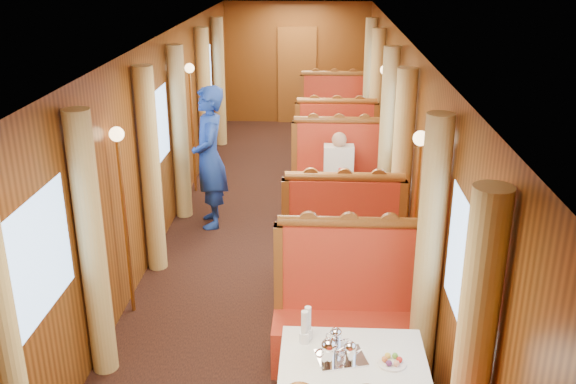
# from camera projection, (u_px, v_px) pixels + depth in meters

# --- Properties ---
(floor) EXTENTS (3.00, 12.00, 0.01)m
(floor) POSITION_uv_depth(u_px,v_px,m) (280.00, 241.00, 8.18)
(floor) COLOR black
(floor) RESTS_ON ground
(ceiling) EXTENTS (3.00, 12.00, 0.01)m
(ceiling) POSITION_uv_depth(u_px,v_px,m) (279.00, 42.00, 7.29)
(ceiling) COLOR silver
(ceiling) RESTS_ON wall_left
(wall_far) EXTENTS (3.00, 0.01, 2.50)m
(wall_far) POSITION_uv_depth(u_px,v_px,m) (297.00, 63.00, 13.34)
(wall_far) COLOR brown
(wall_far) RESTS_ON floor
(wall_left) EXTENTS (0.01, 12.00, 2.50)m
(wall_left) POSITION_uv_depth(u_px,v_px,m) (156.00, 145.00, 7.81)
(wall_left) COLOR brown
(wall_left) RESTS_ON floor
(wall_right) EXTENTS (0.01, 12.00, 2.50)m
(wall_right) POSITION_uv_depth(u_px,v_px,m) (404.00, 149.00, 7.67)
(wall_right) COLOR brown
(wall_right) RESTS_ON floor
(doorway_far) EXTENTS (0.80, 0.04, 2.00)m
(doorway_far) POSITION_uv_depth(u_px,v_px,m) (297.00, 76.00, 13.40)
(doorway_far) COLOR brown
(doorway_far) RESTS_ON floor
(banquette_near_aft) EXTENTS (1.30, 0.55, 1.34)m
(banquette_near_aft) POSITION_uv_depth(u_px,v_px,m) (347.00, 319.00, 5.68)
(banquette_near_aft) COLOR #A81214
(banquette_near_aft) RESTS_ON floor
(table_mid) EXTENTS (1.05, 0.72, 0.75)m
(table_mid) POSITION_uv_depth(u_px,v_px,m) (339.00, 215.00, 8.02)
(table_mid) COLOR white
(table_mid) RESTS_ON floor
(banquette_mid_fwd) EXTENTS (1.30, 0.55, 1.34)m
(banquette_mid_fwd) POSITION_uv_depth(u_px,v_px,m) (342.00, 246.00, 7.05)
(banquette_mid_fwd) COLOR #A81214
(banquette_mid_fwd) RESTS_ON floor
(banquette_mid_aft) EXTENTS (1.30, 0.55, 1.34)m
(banquette_mid_aft) POSITION_uv_depth(u_px,v_px,m) (338.00, 183.00, 8.94)
(banquette_mid_aft) COLOR #A81214
(banquette_mid_aft) RESTS_ON floor
(table_far) EXTENTS (1.05, 0.72, 0.75)m
(table_far) POSITION_uv_depth(u_px,v_px,m) (334.00, 138.00, 11.28)
(table_far) COLOR white
(table_far) RESTS_ON floor
(banquette_far_fwd) EXTENTS (1.30, 0.55, 1.34)m
(banquette_far_fwd) POSITION_uv_depth(u_px,v_px,m) (335.00, 152.00, 10.32)
(banquette_far_fwd) COLOR #A81214
(banquette_far_fwd) RESTS_ON floor
(banquette_far_aft) EXTENTS (1.30, 0.55, 1.34)m
(banquette_far_aft) POSITION_uv_depth(u_px,v_px,m) (333.00, 120.00, 12.21)
(banquette_far_aft) COLOR #A81214
(banquette_far_aft) RESTS_ON floor
(tea_tray) EXTENTS (0.39, 0.34, 0.01)m
(tea_tray) POSITION_uv_depth(u_px,v_px,m) (341.00, 358.00, 4.58)
(tea_tray) COLOR silver
(tea_tray) RESTS_ON table_near
(teapot_left) EXTENTS (0.21, 0.18, 0.15)m
(teapot_left) POSITION_uv_depth(u_px,v_px,m) (329.00, 354.00, 4.50)
(teapot_left) COLOR silver
(teapot_left) RESTS_ON tea_tray
(teapot_right) EXTENTS (0.18, 0.15, 0.13)m
(teapot_right) POSITION_uv_depth(u_px,v_px,m) (350.00, 355.00, 4.52)
(teapot_right) COLOR silver
(teapot_right) RESTS_ON tea_tray
(teapot_back) EXTENTS (0.18, 0.16, 0.12)m
(teapot_back) POSITION_uv_depth(u_px,v_px,m) (336.00, 340.00, 4.69)
(teapot_back) COLOR silver
(teapot_back) RESTS_ON tea_tray
(fruit_plate) EXTENTS (0.21, 0.21, 0.05)m
(fruit_plate) POSITION_uv_depth(u_px,v_px,m) (392.00, 362.00, 4.52)
(fruit_plate) COLOR white
(fruit_plate) RESTS_ON table_near
(cup_inboard) EXTENTS (0.08, 0.08, 0.26)m
(cup_inboard) POSITION_uv_depth(u_px,v_px,m) (304.00, 330.00, 4.73)
(cup_inboard) COLOR white
(cup_inboard) RESTS_ON table_near
(cup_outboard) EXTENTS (0.08, 0.08, 0.26)m
(cup_outboard) POSITION_uv_depth(u_px,v_px,m) (308.00, 326.00, 4.79)
(cup_outboard) COLOR white
(cup_outboard) RESTS_ON table_near
(rose_vase_mid) EXTENTS (0.06, 0.06, 0.36)m
(rose_vase_mid) POSITION_uv_depth(u_px,v_px,m) (341.00, 174.00, 7.80)
(rose_vase_mid) COLOR silver
(rose_vase_mid) RESTS_ON table_mid
(rose_vase_far) EXTENTS (0.06, 0.06, 0.36)m
(rose_vase_far) POSITION_uv_depth(u_px,v_px,m) (336.00, 107.00, 11.05)
(rose_vase_far) COLOR silver
(rose_vase_far) RESTS_ON table_far
(window_left_near) EXTENTS (0.01, 1.20, 0.90)m
(window_left_near) POSITION_uv_depth(u_px,v_px,m) (35.00, 261.00, 4.47)
(window_left_near) COLOR #84ADE0
(window_left_near) RESTS_ON wall_left
(curtain_left_near_a) EXTENTS (0.22, 0.22, 2.35)m
(curtain_left_near_a) POSITION_uv_depth(u_px,v_px,m) (5.00, 362.00, 3.83)
(curtain_left_near_a) COLOR tan
(curtain_left_near_a) RESTS_ON floor
(curtain_left_near_b) EXTENTS (0.22, 0.22, 2.35)m
(curtain_left_near_b) POSITION_uv_depth(u_px,v_px,m) (92.00, 248.00, 5.29)
(curtain_left_near_b) COLOR tan
(curtain_left_near_b) RESTS_ON floor
(window_right_near) EXTENTS (0.01, 1.20, 0.90)m
(window_right_near) POSITION_uv_depth(u_px,v_px,m) (466.00, 271.00, 4.33)
(window_right_near) COLOR #84ADE0
(window_right_near) RESTS_ON wall_right
(curtain_right_near_a) EXTENTS (0.22, 0.22, 2.35)m
(curtain_right_near_a) POSITION_uv_depth(u_px,v_px,m) (471.00, 377.00, 3.71)
(curtain_right_near_a) COLOR tan
(curtain_right_near_a) RESTS_ON floor
(curtain_right_near_b) EXTENTS (0.22, 0.22, 2.35)m
(curtain_right_near_b) POSITION_uv_depth(u_px,v_px,m) (429.00, 256.00, 5.16)
(curtain_right_near_b) COLOR tan
(curtain_right_near_b) RESTS_ON floor
(window_left_mid) EXTENTS (0.01, 1.20, 0.90)m
(window_left_mid) POSITION_uv_depth(u_px,v_px,m) (156.00, 129.00, 7.74)
(window_left_mid) COLOR #84ADE0
(window_left_mid) RESTS_ON wall_left
(curtain_left_mid_a) EXTENTS (0.22, 0.22, 2.35)m
(curtain_left_mid_a) POSITION_uv_depth(u_px,v_px,m) (151.00, 172.00, 7.10)
(curtain_left_mid_a) COLOR tan
(curtain_left_mid_a) RESTS_ON floor
(curtain_left_mid_b) EXTENTS (0.22, 0.22, 2.35)m
(curtain_left_mid_b) POSITION_uv_depth(u_px,v_px,m) (180.00, 134.00, 8.56)
(curtain_left_mid_b) COLOR tan
(curtain_left_mid_b) RESTS_ON floor
(window_right_mid) EXTENTS (0.01, 1.20, 0.90)m
(window_right_mid) POSITION_uv_depth(u_px,v_px,m) (404.00, 132.00, 7.60)
(window_right_mid) COLOR #84ADE0
(window_right_mid) RESTS_ON wall_right
(curtain_right_mid_a) EXTENTS (0.22, 0.22, 2.35)m
(curtain_right_mid_a) POSITION_uv_depth(u_px,v_px,m) (401.00, 176.00, 6.97)
(curtain_right_mid_a) COLOR tan
(curtain_right_mid_a) RESTS_ON floor
(curtain_right_mid_b) EXTENTS (0.22, 0.22, 2.35)m
(curtain_right_mid_b) POSITION_uv_depth(u_px,v_px,m) (387.00, 137.00, 8.43)
(curtain_right_mid_b) COLOR tan
(curtain_right_mid_b) RESTS_ON floor
(window_left_far) EXTENTS (0.01, 1.20, 0.90)m
(window_left_far) POSITION_uv_depth(u_px,v_px,m) (206.00, 75.00, 11.00)
(window_left_far) COLOR #84ADE0
(window_left_far) RESTS_ON wall_left
(curtain_left_far_a) EXTENTS (0.22, 0.22, 2.35)m
(curtain_left_far_a) POSITION_uv_depth(u_px,v_px,m) (205.00, 101.00, 10.37)
(curtain_left_far_a) COLOR tan
(curtain_left_far_a) RESTS_ON floor
(curtain_left_far_b) EXTENTS (0.22, 0.22, 2.35)m
(curtain_left_far_b) POSITION_uv_depth(u_px,v_px,m) (219.00, 82.00, 11.82)
(curtain_left_far_b) COLOR tan
(curtain_left_far_b) RESTS_ON floor
(window_right_far) EXTENTS (0.01, 1.20, 0.90)m
(window_right_far) POSITION_uv_depth(u_px,v_px,m) (379.00, 77.00, 10.87)
(window_right_far) COLOR #84ADE0
(window_right_far) RESTS_ON wall_right
(curtain_right_far_a) EXTENTS (0.22, 0.22, 2.35)m
(curtain_right_far_a) POSITION_uv_depth(u_px,v_px,m) (376.00, 103.00, 10.24)
(curtain_right_far_a) COLOR tan
(curtain_right_far_a) RESTS_ON floor
(curtain_right_far_b) EXTENTS (0.22, 0.22, 2.35)m
(curtain_right_far_b) POSITION_uv_depth(u_px,v_px,m) (369.00, 84.00, 11.70)
(curtain_right_far_b) COLOR tan
(curtain_right_far_b) RESTS_ON floor
(sconce_left_fore) EXTENTS (0.14, 0.14, 1.95)m
(sconce_left_fore) POSITION_uv_depth(u_px,v_px,m) (122.00, 184.00, 6.12)
(sconce_left_fore) COLOR #BF8C3F
(sconce_left_fore) RESTS_ON floor
(sconce_right_fore) EXTENTS (0.14, 0.14, 1.95)m
(sconce_right_fore) POSITION_uv_depth(u_px,v_px,m) (417.00, 189.00, 5.99)
(sconce_right_fore) COLOR #BF8C3F
(sconce_right_fore) RESTS_ON floor
(sconce_left_aft) EXTENTS (0.14, 0.14, 1.95)m
(sconce_left_aft) POSITION_uv_depth(u_px,v_px,m) (191.00, 102.00, 9.39)
(sconce_left_aft) COLOR #BF8C3F
(sconce_left_aft) RESTS_ON floor
(sconce_right_aft) EXTENTS (0.14, 0.14, 1.95)m
(sconce_right_aft) POSITION_uv_depth(u_px,v_px,m) (383.00, 104.00, 9.26)
(sconce_right_aft) COLOR #BF8C3F
(sconce_right_aft) RESTS_ON floor
(steward) EXTENTS (0.59, 0.77, 1.88)m
(steward) POSITION_uv_depth(u_px,v_px,m) (210.00, 158.00, 8.35)
(steward) COLOR navy
(steward) RESTS_ON floor
(passenger) EXTENTS (0.40, 0.44, 0.76)m
(passenger) POSITION_uv_depth(u_px,v_px,m) (339.00, 167.00, 8.63)
(passenger) COLOR beige
(passenger) RESTS_ON banquette_mid_aft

